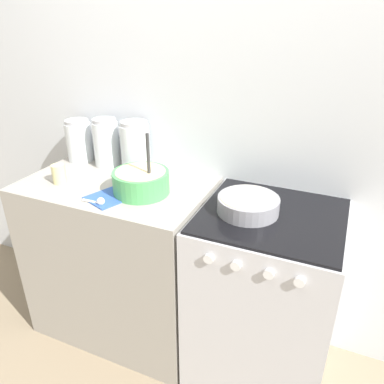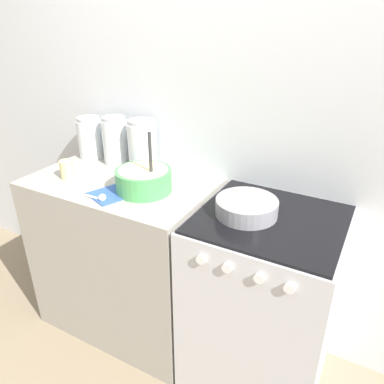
% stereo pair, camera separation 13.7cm
% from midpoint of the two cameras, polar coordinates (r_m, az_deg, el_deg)
% --- Properties ---
extents(wall_back, '(4.90, 0.05, 2.40)m').
position_cam_midpoint_polar(wall_back, '(1.91, 8.18, 9.80)').
color(wall_back, silver).
rests_on(wall_back, ground_plane).
extents(countertop_cabinet, '(0.95, 0.59, 0.93)m').
position_cam_midpoint_polar(countertop_cabinet, '(2.18, -8.10, -9.49)').
color(countertop_cabinet, '#9E998E').
rests_on(countertop_cabinet, ground_plane).
extents(stove, '(0.63, 0.61, 0.93)m').
position_cam_midpoint_polar(stove, '(1.90, 12.71, -16.15)').
color(stove, silver).
rests_on(stove, ground_plane).
extents(mixing_bowl, '(0.27, 0.27, 0.30)m').
position_cam_midpoint_polar(mixing_bowl, '(1.80, -5.24, 1.99)').
color(mixing_bowl, '#4CA559').
rests_on(mixing_bowl, countertop_cabinet).
extents(baking_pan, '(0.27, 0.27, 0.07)m').
position_cam_midpoint_polar(baking_pan, '(1.62, 10.73, -2.25)').
color(baking_pan, gray).
rests_on(baking_pan, stove).
extents(storage_jar_left, '(0.15, 0.15, 0.24)m').
position_cam_midpoint_polar(storage_jar_left, '(2.28, -13.54, 7.65)').
color(storage_jar_left, silver).
rests_on(storage_jar_left, countertop_cabinet).
extents(storage_jar_middle, '(0.14, 0.14, 0.27)m').
position_cam_midpoint_polar(storage_jar_middle, '(2.16, -9.80, 7.30)').
color(storage_jar_middle, silver).
rests_on(storage_jar_middle, countertop_cabinet).
extents(storage_jar_right, '(0.16, 0.16, 0.27)m').
position_cam_midpoint_polar(storage_jar_right, '(2.05, -5.64, 6.64)').
color(storage_jar_right, silver).
rests_on(storage_jar_right, countertop_cabinet).
extents(tin_can, '(0.07, 0.07, 0.10)m').
position_cam_midpoint_polar(tin_can, '(2.02, -16.73, 3.28)').
color(tin_can, beige).
rests_on(tin_can, countertop_cabinet).
extents(recipe_page, '(0.24, 0.26, 0.01)m').
position_cam_midpoint_polar(recipe_page, '(1.81, -9.66, -0.21)').
color(recipe_page, '#3359B2').
rests_on(recipe_page, countertop_cabinet).
extents(measuring_spoon, '(0.12, 0.04, 0.04)m').
position_cam_midpoint_polar(measuring_spoon, '(1.75, -11.65, -0.88)').
color(measuring_spoon, white).
rests_on(measuring_spoon, countertop_cabinet).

